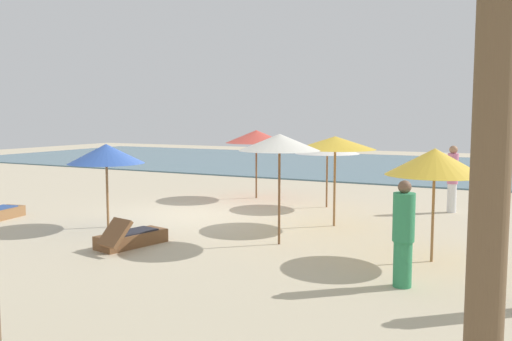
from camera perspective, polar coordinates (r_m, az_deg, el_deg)
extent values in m
plane|color=beige|center=(14.90, -7.51, -4.80)|extent=(60.00, 60.00, 0.00)
cube|color=slate|center=(30.34, 10.98, 0.59)|extent=(48.00, 16.00, 0.06)
cylinder|color=brown|center=(17.87, 0.03, 0.58)|extent=(0.06, 0.06, 2.20)
cone|color=#D84C3F|center=(17.81, 0.03, 3.61)|extent=(2.04, 2.04, 0.42)
cylinder|color=brown|center=(16.22, 7.48, -0.44)|extent=(0.05, 0.05, 1.96)
cone|color=white|center=(16.15, 7.52, 2.49)|extent=(1.90, 1.90, 0.40)
cylinder|color=olive|center=(10.59, 18.16, -3.65)|extent=(0.05, 0.05, 2.08)
cone|color=gold|center=(10.49, 18.31, 0.88)|extent=(1.81, 1.81, 0.50)
cylinder|color=brown|center=(11.42, 2.47, -2.14)|extent=(0.05, 0.05, 2.30)
cone|color=silver|center=(11.32, 2.49, 3.00)|extent=(1.72, 1.72, 0.35)
cylinder|color=olive|center=(13.46, 8.28, -1.25)|extent=(0.06, 0.06, 2.18)
cone|color=gold|center=(13.38, 8.34, 2.91)|extent=(2.00, 2.00, 0.32)
cylinder|color=olive|center=(13.67, -15.41, -1.67)|extent=(0.06, 0.06, 2.00)
cone|color=#3359B2|center=(13.59, -15.50, 1.72)|extent=(1.84, 1.84, 0.47)
cube|color=brown|center=(11.76, -12.97, -7.05)|extent=(0.92, 1.60, 0.28)
cube|color=brown|center=(11.10, -14.64, -6.39)|extent=(0.67, 0.61, 0.52)
cube|color=#26262D|center=(11.73, -12.99, -6.31)|extent=(0.73, 1.14, 0.03)
cylinder|color=#338C59|center=(9.05, 15.18, -9.48)|extent=(0.40, 0.40, 0.74)
cylinder|color=#338C59|center=(8.88, 15.31, -4.76)|extent=(0.48, 0.48, 0.77)
sphere|color=brown|center=(8.81, 15.39, -1.68)|extent=(0.21, 0.21, 0.21)
cylinder|color=white|center=(16.26, 19.92, -2.74)|extent=(0.27, 0.27, 0.82)
cylinder|color=#D17299|center=(16.17, 20.02, 0.19)|extent=(0.32, 0.32, 0.85)
sphere|color=#A37556|center=(16.13, 20.09, 2.07)|extent=(0.23, 0.23, 0.23)
cylinder|color=brown|center=(4.27, 23.58, 2.69)|extent=(0.28, 0.28, 5.06)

